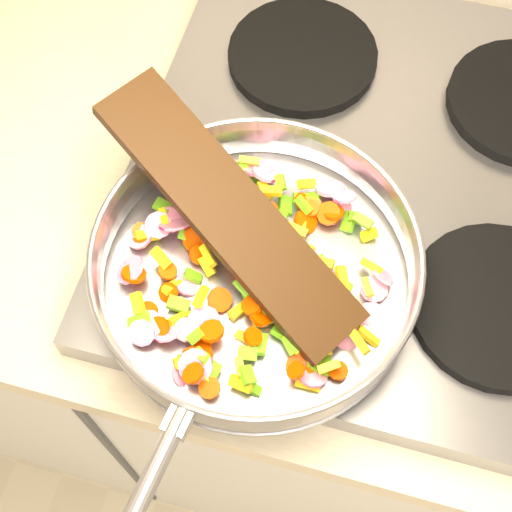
# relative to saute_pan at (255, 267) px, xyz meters

# --- Properties ---
(cooktop) EXTENTS (0.60, 0.60, 0.04)m
(cooktop) POSITION_rel_saute_pan_xyz_m (0.11, 0.18, -0.07)
(cooktop) COLOR #939399
(cooktop) RESTS_ON counter_top
(grate_fl) EXTENTS (0.19, 0.19, 0.02)m
(grate_fl) POSITION_rel_saute_pan_xyz_m (-0.03, 0.04, -0.04)
(grate_fl) COLOR black
(grate_fl) RESTS_ON cooktop
(grate_fr) EXTENTS (0.19, 0.19, 0.02)m
(grate_fr) POSITION_rel_saute_pan_xyz_m (0.25, 0.04, -0.04)
(grate_fr) COLOR black
(grate_fr) RESTS_ON cooktop
(grate_bl) EXTENTS (0.19, 0.19, 0.02)m
(grate_bl) POSITION_rel_saute_pan_xyz_m (-0.03, 0.32, -0.04)
(grate_bl) COLOR black
(grate_bl) RESTS_ON cooktop
(saute_pan) EXTENTS (0.38, 0.54, 0.06)m
(saute_pan) POSITION_rel_saute_pan_xyz_m (0.00, 0.00, 0.00)
(saute_pan) COLOR #9E9EA5
(saute_pan) RESTS_ON grate_fl
(vegetable_heap) EXTENTS (0.29, 0.29, 0.05)m
(vegetable_heap) POSITION_rel_saute_pan_xyz_m (-0.01, 0.00, -0.01)
(vegetable_heap) COLOR #E0156E
(vegetable_heap) RESTS_ON saute_pan
(wooden_spatula) EXTENTS (0.32, 0.24, 0.10)m
(wooden_spatula) POSITION_rel_saute_pan_xyz_m (-0.04, 0.04, 0.03)
(wooden_spatula) COLOR black
(wooden_spatula) RESTS_ON saute_pan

